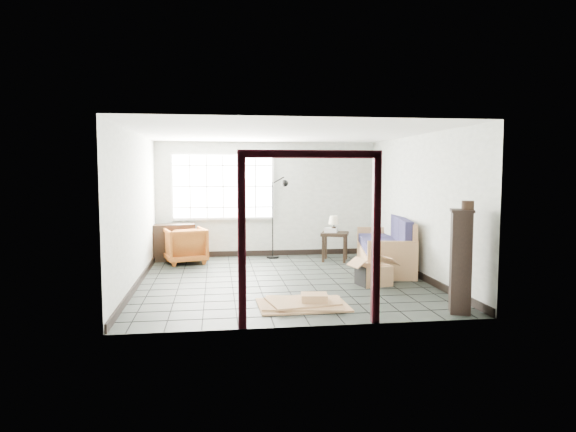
{
  "coord_description": "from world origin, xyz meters",
  "views": [
    {
      "loc": [
        -1.15,
        -8.93,
        1.94
      ],
      "look_at": [
        0.14,
        0.3,
        1.12
      ],
      "focal_mm": 32.0,
      "sensor_mm": 36.0,
      "label": 1
    }
  ],
  "objects": [
    {
      "name": "floor_lamp",
      "position": [
        0.22,
        2.41,
        0.97
      ],
      "size": [
        0.57,
        0.37,
        1.82
      ],
      "rotation": [
        0.0,
        0.0,
        0.43
      ],
      "color": "black",
      "rests_on": "ground"
    },
    {
      "name": "pot",
      "position": [
        2.19,
        -2.48,
        1.48
      ],
      "size": [
        0.21,
        0.21,
        0.12
      ],
      "rotation": [
        0.0,
        0.0,
        -0.39
      ],
      "color": "black",
      "rests_on": "tall_shelf"
    },
    {
      "name": "cardboard_pile",
      "position": [
        0.09,
        -1.78,
        0.05
      ],
      "size": [
        1.3,
        1.01,
        0.19
      ],
      "rotation": [
        0.0,
        0.0,
        -0.03
      ],
      "color": "#A3724E",
      "rests_on": "ground"
    },
    {
      "name": "armchair",
      "position": [
        -1.81,
        1.99,
        0.42
      ],
      "size": [
        0.98,
        0.94,
        0.83
      ],
      "primitive_type": "imported",
      "rotation": [
        0.0,
        0.0,
        3.41
      ],
      "color": "brown",
      "rests_on": "ground"
    },
    {
      "name": "projector",
      "position": [
        1.3,
        1.85,
        0.67
      ],
      "size": [
        0.33,
        0.3,
        0.1
      ],
      "rotation": [
        0.0,
        0.0,
        -0.4
      ],
      "color": "silver",
      "rests_on": "side_table"
    },
    {
      "name": "console_shelf",
      "position": [
        -2.15,
        2.4,
        0.39
      ],
      "size": [
        1.07,
        0.59,
        0.79
      ],
      "rotation": [
        0.0,
        0.0,
        0.2
      ],
      "color": "black",
      "rests_on": "ground"
    },
    {
      "name": "tall_shelf",
      "position": [
        2.15,
        -2.4,
        0.72
      ],
      "size": [
        0.42,
        0.47,
        1.42
      ],
      "rotation": [
        0.0,
        0.0,
        -0.37
      ],
      "color": "black",
      "rests_on": "ground"
    },
    {
      "name": "table_lamp",
      "position": [
        1.35,
        1.79,
        0.87
      ],
      "size": [
        0.28,
        0.28,
        0.36
      ],
      "rotation": [
        0.0,
        0.0,
        0.23
      ],
      "color": "black",
      "rests_on": "side_table"
    },
    {
      "name": "side_table",
      "position": [
        1.38,
        1.83,
        0.51
      ],
      "size": [
        0.72,
        0.72,
        0.62
      ],
      "rotation": [
        0.0,
        0.0,
        -0.33
      ],
      "color": "black",
      "rests_on": "ground"
    },
    {
      "name": "room_shell",
      "position": [
        0.0,
        0.03,
        1.68
      ],
      "size": [
        5.02,
        5.52,
        2.61
      ],
      "color": "#A1A7A0",
      "rests_on": "ground"
    },
    {
      "name": "ground",
      "position": [
        0.0,
        0.0,
        0.0
      ],
      "size": [
        5.5,
        5.5,
        0.0
      ],
      "primitive_type": "plane",
      "color": "black",
      "rests_on": "ground"
    },
    {
      "name": "open_box",
      "position": [
        1.5,
        -0.59,
        0.17
      ],
      "size": [
        0.91,
        0.57,
        0.48
      ],
      "rotation": [
        0.0,
        0.0,
        0.21
      ],
      "color": "#A3724E",
      "rests_on": "ground"
    },
    {
      "name": "window_panel",
      "position": [
        -1.0,
        2.7,
        1.6
      ],
      "size": [
        2.32,
        0.08,
        1.52
      ],
      "color": "silver",
      "rests_on": "ground"
    },
    {
      "name": "doorway_trim",
      "position": [
        0.0,
        -2.7,
        1.38
      ],
      "size": [
        1.8,
        0.08,
        2.2
      ],
      "color": "#330B13",
      "rests_on": "ground"
    },
    {
      "name": "futon_sofa",
      "position": [
        2.22,
        0.8,
        0.38
      ],
      "size": [
        1.32,
        2.48,
        1.04
      ],
      "rotation": [
        0.0,
        0.0,
        -0.2
      ],
      "color": "#8D6240",
      "rests_on": "ground"
    }
  ]
}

